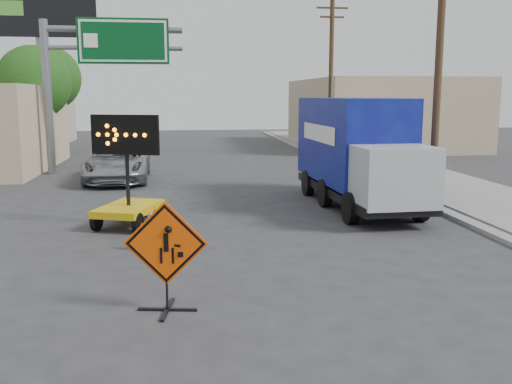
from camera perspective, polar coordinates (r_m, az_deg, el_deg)
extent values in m
plane|color=#2D2D30|center=(9.38, -2.88, -12.58)|extent=(100.00, 100.00, 0.00)
cube|color=gray|center=(25.18, 10.79, 1.55)|extent=(0.40, 60.00, 0.12)
cube|color=gray|center=(25.99, 15.61, 1.65)|extent=(4.00, 60.00, 0.15)
cube|color=tan|center=(41.02, 12.06, 7.74)|extent=(10.00, 14.00, 4.60)
cylinder|color=slate|center=(27.28, -20.10, 8.80)|extent=(0.36, 0.36, 6.80)
cylinder|color=slate|center=(26.95, -14.02, 15.49)|extent=(6.00, 0.28, 0.28)
cylinder|color=slate|center=(26.88, -13.94, 13.79)|extent=(6.00, 0.20, 0.20)
cube|color=#054019|center=(26.75, -13.12, 14.49)|extent=(4.00, 0.10, 2.00)
cube|color=silver|center=(26.68, -13.14, 14.50)|extent=(3.80, 0.01, 1.80)
cylinder|color=slate|center=(35.54, -20.61, 10.62)|extent=(0.44, 0.44, 9.00)
cube|color=silver|center=(35.65, -20.72, 16.75)|extent=(6.00, 0.25, 3.00)
cube|color=black|center=(35.51, -20.78, 16.78)|extent=(6.10, 0.04, 3.10)
cylinder|color=#4C3220|center=(20.60, 17.79, 11.88)|extent=(0.26, 0.26, 9.00)
cylinder|color=#4C3220|center=(33.80, 7.49, 11.23)|extent=(0.26, 0.26, 9.00)
cube|color=#4C3220|center=(34.13, 7.64, 17.78)|extent=(1.80, 0.10, 0.10)
cube|color=#4C3220|center=(34.07, 7.62, 16.95)|extent=(1.40, 0.10, 0.10)
cylinder|color=#4C3220|center=(31.57, -21.03, 5.56)|extent=(0.28, 0.28, 3.25)
sphere|color=#1D4413|center=(31.52, -21.31, 10.19)|extent=(3.71, 3.71, 3.71)
cylinder|color=#4C3220|center=(39.58, -19.80, 6.59)|extent=(0.28, 0.28, 3.58)
sphere|color=#1D4413|center=(39.55, -20.04, 10.66)|extent=(4.10, 4.10, 4.10)
cube|color=black|center=(9.81, -8.84, -11.53)|extent=(0.99, 0.23, 0.04)
cube|color=black|center=(9.81, -8.84, -11.53)|extent=(0.23, 0.99, 0.04)
cylinder|color=black|center=(9.68, -8.90, -9.52)|extent=(0.04, 0.04, 0.77)
cube|color=#E24804|center=(9.46, -9.02, -5.10)|extent=(1.39, 0.26, 1.40)
cube|color=black|center=(9.46, -9.02, -5.10)|extent=(1.29, 0.22, 1.31)
cube|color=gold|center=(16.00, -12.60, -1.62)|extent=(1.92, 2.43, 0.19)
cylinder|color=black|center=(15.81, -12.77, 2.74)|extent=(0.11, 0.11, 2.34)
cube|color=black|center=(15.73, -12.88, 5.62)|extent=(1.84, 0.75, 1.06)
imported|color=#A4A6AB|center=(24.43, -13.67, 2.86)|extent=(2.62, 5.49, 1.51)
cube|color=black|center=(18.50, 10.13, 0.17)|extent=(2.39, 7.24, 0.27)
cube|color=#0D0866|center=(18.99, 9.62, 5.19)|extent=(2.43, 5.63, 2.69)
cube|color=#9EA0A5|center=(15.70, 13.37, 1.51)|extent=(2.11, 1.68, 1.61)
cube|color=#E24804|center=(13.51, -11.32, -5.68)|extent=(0.42, 0.42, 0.03)
cone|color=#E24804|center=(13.43, -11.37, -4.30)|extent=(0.27, 0.27, 0.64)
cylinder|color=silver|center=(13.41, -11.38, -3.99)|extent=(0.22, 0.22, 0.09)
cube|color=#E24804|center=(15.15, -10.03, -3.96)|extent=(0.39, 0.39, 0.03)
cone|color=#E24804|center=(15.07, -10.07, -2.62)|extent=(0.29, 0.29, 0.69)
cylinder|color=silver|center=(15.05, -10.08, -2.32)|extent=(0.23, 0.23, 0.10)
cube|color=#E24804|center=(14.94, -10.02, -4.15)|extent=(0.48, 0.48, 0.03)
cone|color=#E24804|center=(14.86, -10.06, -2.80)|extent=(0.28, 0.28, 0.69)
cylinder|color=silver|center=(14.84, -10.07, -2.49)|extent=(0.23, 0.23, 0.10)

